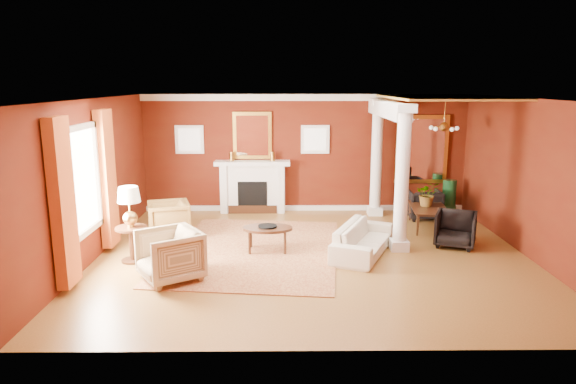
{
  "coord_description": "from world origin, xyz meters",
  "views": [
    {
      "loc": [
        -0.55,
        -9.17,
        3.2
      ],
      "look_at": [
        -0.45,
        0.32,
        1.15
      ],
      "focal_mm": 32.0,
      "sensor_mm": 36.0,
      "label": 1
    }
  ],
  "objects_px": {
    "armchair_leopard": "(169,218)",
    "side_table": "(130,212)",
    "coffee_table": "(267,229)",
    "armchair_stripe": "(170,253)",
    "sofa": "(363,234)",
    "dining_table": "(430,211)"
  },
  "relations": [
    {
      "from": "sofa",
      "to": "dining_table",
      "type": "height_order",
      "value": "dining_table"
    },
    {
      "from": "armchair_leopard",
      "to": "dining_table",
      "type": "relative_size",
      "value": 0.62
    },
    {
      "from": "armchair_stripe",
      "to": "armchair_leopard",
      "type": "bearing_deg",
      "value": 160.04
    },
    {
      "from": "side_table",
      "to": "dining_table",
      "type": "bearing_deg",
      "value": 19.47
    },
    {
      "from": "sofa",
      "to": "dining_table",
      "type": "bearing_deg",
      "value": -21.61
    },
    {
      "from": "sofa",
      "to": "armchair_stripe",
      "type": "xyz_separation_m",
      "value": [
        -3.36,
        -1.29,
        0.09
      ]
    },
    {
      "from": "armchair_stripe",
      "to": "dining_table",
      "type": "relative_size",
      "value": 0.68
    },
    {
      "from": "sofa",
      "to": "coffee_table",
      "type": "distance_m",
      "value": 1.82
    },
    {
      "from": "sofa",
      "to": "side_table",
      "type": "bearing_deg",
      "value": 119.04
    },
    {
      "from": "armchair_leopard",
      "to": "armchair_stripe",
      "type": "distance_m",
      "value": 2.42
    },
    {
      "from": "side_table",
      "to": "armchair_stripe",
      "type": "bearing_deg",
      "value": -45.47
    },
    {
      "from": "dining_table",
      "to": "armchair_leopard",
      "type": "bearing_deg",
      "value": 102.87
    },
    {
      "from": "side_table",
      "to": "dining_table",
      "type": "xyz_separation_m",
      "value": [
        5.98,
        2.12,
        -0.54
      ]
    },
    {
      "from": "coffee_table",
      "to": "side_table",
      "type": "xyz_separation_m",
      "value": [
        -2.43,
        -0.54,
        0.48
      ]
    },
    {
      "from": "coffee_table",
      "to": "side_table",
      "type": "bearing_deg",
      "value": -167.43
    },
    {
      "from": "coffee_table",
      "to": "armchair_stripe",
      "type": "bearing_deg",
      "value": -137.21
    },
    {
      "from": "coffee_table",
      "to": "dining_table",
      "type": "relative_size",
      "value": 0.7
    },
    {
      "from": "armchair_leopard",
      "to": "armchair_stripe",
      "type": "bearing_deg",
      "value": -3.23
    },
    {
      "from": "armchair_leopard",
      "to": "dining_table",
      "type": "xyz_separation_m",
      "value": [
        5.64,
        0.65,
        -0.04
      ]
    },
    {
      "from": "sofa",
      "to": "armchair_leopard",
      "type": "relative_size",
      "value": 2.29
    },
    {
      "from": "side_table",
      "to": "sofa",
      "type": "bearing_deg",
      "value": 5.33
    },
    {
      "from": "armchair_leopard",
      "to": "side_table",
      "type": "bearing_deg",
      "value": -29.25
    }
  ]
}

